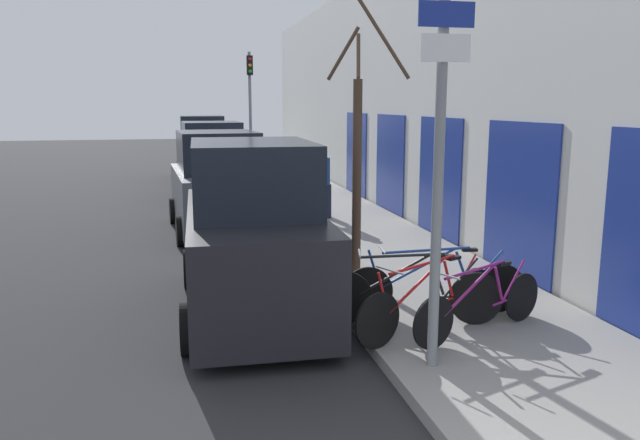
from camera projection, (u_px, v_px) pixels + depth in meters
ground_plane at (233, 234)px, 14.29m from camera, size 80.00×80.00×0.00m
sidewalk_curb at (317, 207)px, 17.52m from camera, size 3.20×32.00×0.15m
building_facade at (379, 93)px, 17.23m from camera, size 0.23×32.00×6.50m
signpost at (439, 170)px, 6.36m from camera, size 0.58×0.13×3.91m
bicycle_0 at (481, 305)px, 7.59m from camera, size 2.09×0.93×0.88m
bicycle_1 at (429, 301)px, 7.66m from camera, size 2.19×1.06×0.93m
bicycle_2 at (411, 294)px, 7.94m from camera, size 2.27×0.68×0.94m
bicycle_3 at (435, 285)px, 8.33m from camera, size 2.47×0.49×0.92m
parked_car_0 at (253, 238)px, 8.68m from camera, size 2.06×4.49×2.44m
parked_car_1 at (218, 187)px, 14.32m from camera, size 2.29×4.30×2.32m
parked_car_2 at (212, 164)px, 19.30m from camera, size 2.22×4.32×2.39m
parked_car_3 at (202, 151)px, 24.30m from camera, size 2.00×4.53×2.48m
pedestrian_near at (322, 178)px, 15.22m from camera, size 0.45×0.38×1.72m
street_tree at (358, 164)px, 9.73m from camera, size 1.15×0.87×4.34m
traffic_light at (250, 101)px, 21.24m from camera, size 0.20×0.30×4.50m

